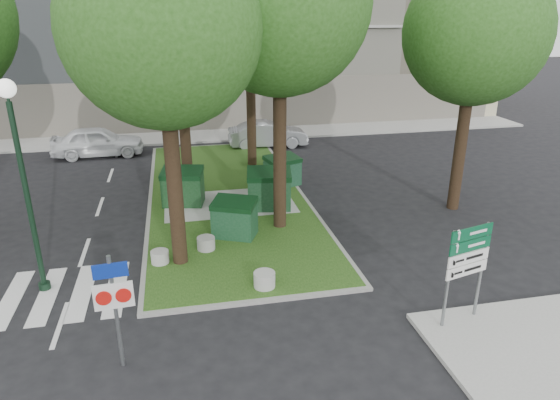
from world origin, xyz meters
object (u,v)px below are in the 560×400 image
object	(u,v)px
dumpster_b	(235,218)
car_white	(98,141)
tree_street_right	(479,18)
car_silver	(268,134)
tree_median_mid	(179,17)
bollard_left	(160,257)
litter_bin	(280,167)
directional_sign	(467,259)
dumpster_d	(282,171)
street_lamp	(21,165)
bollard_mid	(206,243)
dumpster_a	(183,187)
traffic_sign_pole	(114,297)
bollard_right	(264,279)
tree_median_near_left	(164,7)
dumpster_c	(269,189)

from	to	relation	value
dumpster_b	car_white	bearing A→B (deg)	140.94
tree_street_right	car_silver	world-z (taller)	tree_street_right
tree_median_mid	bollard_left	xyz separation A→B (m)	(-1.19, -6.51, -6.67)
litter_bin	car_white	size ratio (longest dim) A/B	0.16
directional_sign	litter_bin	bearing A→B (deg)	84.49
litter_bin	dumpster_d	bearing A→B (deg)	-98.09
litter_bin	street_lamp	xyz separation A→B (m)	(-8.43, -8.22, 3.12)
tree_median_mid	directional_sign	size ratio (longest dim) A/B	3.98
tree_street_right	car_silver	bearing A→B (deg)	117.55
dumpster_d	car_silver	distance (m)	6.86
tree_street_right	dumpster_b	size ratio (longest dim) A/B	5.92
tree_median_mid	litter_bin	bearing A→B (deg)	13.91
car_white	bollard_mid	bearing A→B (deg)	-161.41
dumpster_a	litter_bin	world-z (taller)	dumpster_a
street_lamp	litter_bin	bearing A→B (deg)	44.28
tree_street_right	car_silver	distance (m)	13.34
tree_median_mid	dumpster_b	world-z (taller)	tree_median_mid
bollard_left	car_silver	xyz separation A→B (m)	(5.74, 12.95, 0.41)
traffic_sign_pole	street_lamp	bearing A→B (deg)	117.89
tree_median_mid	litter_bin	size ratio (longest dim) A/B	13.54
car_white	bollard_right	bearing A→B (deg)	-160.08
tree_median_mid	dumpster_a	world-z (taller)	tree_median_mid
car_silver	bollard_mid	bearing A→B (deg)	162.50
street_lamp	car_silver	distance (m)	16.53
directional_sign	car_white	world-z (taller)	directional_sign
bollard_mid	tree_median_mid	bearing A→B (deg)	92.29
litter_bin	car_white	bearing A→B (deg)	147.71
dumpster_b	car_white	distance (m)	12.86
dumpster_b	tree_median_near_left	bearing A→B (deg)	-116.35
dumpster_d	bollard_mid	size ratio (longest dim) A/B	2.98
bollard_right	car_silver	size ratio (longest dim) A/B	0.14
tree_median_near_left	car_white	xyz separation A→B (m)	(-3.98, 12.95, -6.53)
dumpster_b	litter_bin	distance (m)	6.72
tree_street_right	car_white	xyz separation A→B (m)	(-14.48, 10.45, -6.20)
litter_bin	street_lamp	world-z (taller)	street_lamp
dumpster_c	car_silver	bearing A→B (deg)	89.14
bollard_right	street_lamp	distance (m)	6.93
tree_street_right	directional_sign	size ratio (longest dim) A/B	4.01
tree_median_near_left	bollard_left	xyz separation A→B (m)	(-0.69, -0.01, -7.01)
tree_street_right	bollard_mid	distance (m)	11.97
dumpster_d	bollard_mid	distance (m)	6.63
traffic_sign_pole	bollard_right	bearing A→B (deg)	29.35
tree_median_near_left	car_silver	size ratio (longest dim) A/B	2.42
bollard_left	dumpster_c	bearing A→B (deg)	42.36
tree_median_near_left	directional_sign	bearing A→B (deg)	-34.88
dumpster_a	bollard_right	world-z (taller)	dumpster_a
tree_street_right	bollard_left	distance (m)	13.27
tree_median_mid	dumpster_a	xyz separation A→B (m)	(-0.34, -1.76, -6.16)
bollard_mid	car_silver	size ratio (longest dim) A/B	0.13
litter_bin	car_silver	world-z (taller)	car_silver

